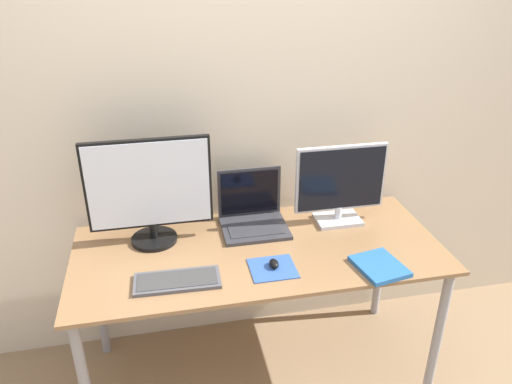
% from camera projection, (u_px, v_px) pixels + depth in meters
% --- Properties ---
extents(wall_back, '(7.00, 0.05, 2.50)m').
position_uv_depth(wall_back, '(241.00, 118.00, 2.46)').
color(wall_back, beige).
rests_on(wall_back, ground_plane).
extents(desk, '(1.69, 0.73, 0.76)m').
position_uv_depth(desk, '(259.00, 264.00, 2.33)').
color(desk, olive).
rests_on(desk, ground_plane).
extents(monitor_left, '(0.56, 0.21, 0.51)m').
position_uv_depth(monitor_left, '(150.00, 191.00, 2.24)').
color(monitor_left, black).
rests_on(monitor_left, desk).
extents(monitor_right, '(0.45, 0.16, 0.40)m').
position_uv_depth(monitor_right, '(340.00, 184.00, 2.43)').
color(monitor_right, silver).
rests_on(monitor_right, desk).
extents(laptop, '(0.32, 0.27, 0.27)m').
position_uv_depth(laptop, '(253.00, 213.00, 2.46)').
color(laptop, '#333338').
rests_on(laptop, desk).
extents(keyboard, '(0.36, 0.16, 0.02)m').
position_uv_depth(keyboard, '(177.00, 281.00, 2.06)').
color(keyboard, '#4C4C51').
rests_on(keyboard, desk).
extents(mousepad, '(0.20, 0.18, 0.00)m').
position_uv_depth(mousepad, '(273.00, 268.00, 2.15)').
color(mousepad, '#2D519E').
rests_on(mousepad, desk).
extents(mouse, '(0.04, 0.06, 0.03)m').
position_uv_depth(mouse, '(274.00, 264.00, 2.15)').
color(mouse, black).
rests_on(mouse, mousepad).
extents(book, '(0.22, 0.25, 0.02)m').
position_uv_depth(book, '(379.00, 266.00, 2.15)').
color(book, '#235B9E').
rests_on(book, desk).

